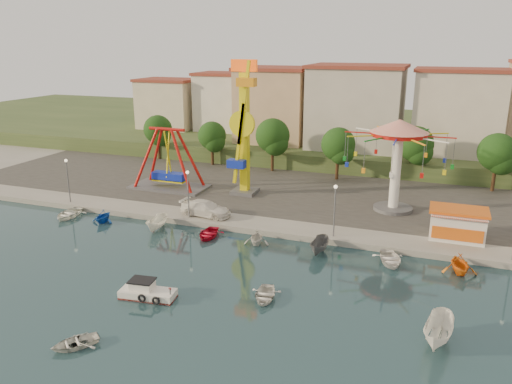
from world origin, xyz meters
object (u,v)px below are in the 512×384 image
at_px(kamikaze_tower, 244,131).
at_px(skiff, 439,332).
at_px(cabin_motorboat, 147,293).
at_px(rowboat_a, 265,295).
at_px(van, 206,208).
at_px(wave_swinger, 398,145).
at_px(pirate_ship_ride, 168,160).

height_order(kamikaze_tower, skiff, kamikaze_tower).
relative_size(cabin_motorboat, rowboat_a, 1.36).
height_order(cabin_motorboat, skiff, skiff).
xyz_separation_m(cabin_motorboat, rowboat_a, (8.69, 2.93, -0.06)).
xyz_separation_m(rowboat_a, van, (-11.94, 14.40, 1.09)).
bearing_deg(skiff, van, 155.53).
height_order(wave_swinger, skiff, wave_swinger).
height_order(wave_swinger, cabin_motorboat, wave_swinger).
distance_m(wave_swinger, rowboat_a, 25.88).
xyz_separation_m(cabin_motorboat, van, (-3.25, 17.33, 1.03)).
distance_m(skiff, van, 29.39).
bearing_deg(van, kamikaze_tower, -1.86).
height_order(rowboat_a, van, van).
height_order(pirate_ship_ride, wave_swinger, wave_swinger).
distance_m(kamikaze_tower, cabin_motorboat, 27.77).
relative_size(wave_swinger, rowboat_a, 3.52).
bearing_deg(rowboat_a, skiff, -18.05).
relative_size(cabin_motorboat, skiff, 0.99).
bearing_deg(wave_swinger, pirate_ship_ride, -178.25).
height_order(pirate_ship_ride, kamikaze_tower, kamikaze_tower).
height_order(cabin_motorboat, van, van).
distance_m(kamikaze_tower, rowboat_a, 27.21).
distance_m(rowboat_a, van, 18.74).
relative_size(kamikaze_tower, skiff, 3.63).
bearing_deg(pirate_ship_ride, cabin_motorboat, -63.91).
bearing_deg(cabin_motorboat, skiff, -3.89).
distance_m(wave_swinger, skiff, 26.80).
bearing_deg(cabin_motorboat, van, 93.34).
xyz_separation_m(wave_swinger, skiff, (5.37, -25.21, -7.32)).
relative_size(pirate_ship_ride, skiff, 2.20).
xyz_separation_m(pirate_ship_ride, rowboat_a, (21.23, -22.69, -4.05)).
xyz_separation_m(cabin_motorboat, skiff, (21.35, 1.27, 0.47)).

